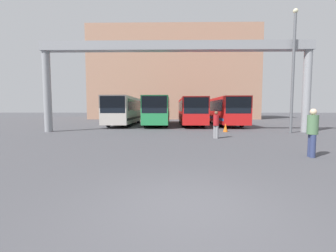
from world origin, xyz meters
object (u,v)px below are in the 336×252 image
object	(u,v)px
bus_slot_3	(224,110)
pedestrian_near_right	(312,132)
bus_slot_0	(125,109)
lamp_post	(293,67)
traffic_cone	(226,128)
pedestrian_near_left	(216,124)
bus_slot_2	(191,110)
bus_slot_1	(158,109)

from	to	relation	value
bus_slot_3	pedestrian_near_right	world-z (taller)	bus_slot_3
bus_slot_0	lamp_post	bearing A→B (deg)	-29.61
pedestrian_near_right	traffic_cone	world-z (taller)	pedestrian_near_right
bus_slot_0	pedestrian_near_right	world-z (taller)	bus_slot_0
bus_slot_0	traffic_cone	distance (m)	12.29
bus_slot_3	pedestrian_near_right	bearing A→B (deg)	-91.92
traffic_cone	lamp_post	distance (m)	6.71
pedestrian_near_left	bus_slot_2	bearing A→B (deg)	-44.28
traffic_cone	lamp_post	size ratio (longest dim) A/B	0.07
bus_slot_2	bus_slot_1	bearing A→B (deg)	-171.28
bus_slot_1	pedestrian_near_right	bearing A→B (deg)	-67.87
bus_slot_2	pedestrian_near_right	xyz separation A→B (m)	(3.19, -17.69, -0.74)
bus_slot_0	pedestrian_near_left	xyz separation A→B (m)	(8.11, -11.46, -0.89)
bus_slot_1	lamp_post	xyz separation A→B (m)	(10.69, -8.46, 3.20)
bus_slot_3	pedestrian_near_right	size ratio (longest dim) A/B	6.03
bus_slot_1	pedestrian_near_left	size ratio (longest dim) A/B	6.53
bus_slot_0	lamp_post	xyz separation A→B (m)	(14.46, -8.22, 3.19)
bus_slot_3	lamp_post	size ratio (longest dim) A/B	1.22
bus_slot_0	pedestrian_near_left	distance (m)	14.07
bus_slot_2	pedestrian_near_left	xyz separation A→B (m)	(0.58, -12.28, -0.82)
pedestrian_near_left	lamp_post	distance (m)	8.21
bus_slot_1	lamp_post	distance (m)	14.00
traffic_cone	bus_slot_0	bearing A→B (deg)	142.37
pedestrian_near_left	bus_slot_1	bearing A→B (deg)	-26.61
bus_slot_1	lamp_post	size ratio (longest dim) A/B	1.21
bus_slot_0	traffic_cone	bearing A→B (deg)	-37.63
pedestrian_near_left	traffic_cone	bearing A→B (deg)	-68.18
traffic_cone	bus_slot_3	bearing A→B (deg)	78.09
bus_slot_3	lamp_post	world-z (taller)	lamp_post
bus_slot_2	traffic_cone	bearing A→B (deg)	-75.54
bus_slot_2	bus_slot_3	bearing A→B (deg)	-8.10
bus_slot_1	lamp_post	world-z (taller)	lamp_post
bus_slot_1	bus_slot_2	world-z (taller)	bus_slot_1
bus_slot_2	bus_slot_3	xyz separation A→B (m)	(3.77, -0.54, 0.02)
bus_slot_2	lamp_post	xyz separation A→B (m)	(6.92, -9.04, 3.25)
bus_slot_0	bus_slot_3	world-z (taller)	bus_slot_0
bus_slot_2	pedestrian_near_right	bearing A→B (deg)	-79.77
pedestrian_near_right	bus_slot_1	bearing A→B (deg)	30.05
bus_slot_3	traffic_cone	world-z (taller)	bus_slot_3
bus_slot_0	bus_slot_3	size ratio (longest dim) A/B	0.95
bus_slot_1	bus_slot_0	bearing A→B (deg)	-176.26
bus_slot_1	bus_slot_2	size ratio (longest dim) A/B	0.91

